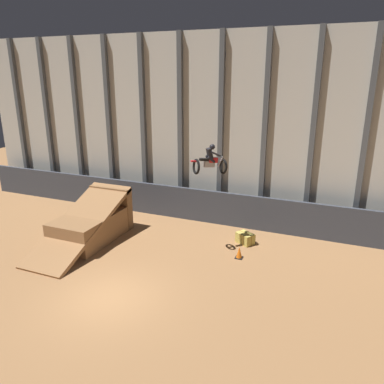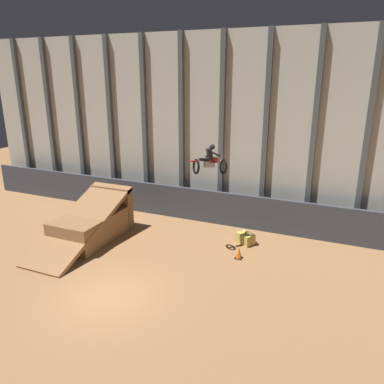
# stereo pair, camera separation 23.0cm
# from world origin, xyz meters

# --- Properties ---
(ground_plane) EXTENTS (60.00, 60.00, 0.00)m
(ground_plane) POSITION_xyz_m (0.00, 0.00, 0.00)
(ground_plane) COLOR #996B42
(arena_back_wall) EXTENTS (32.00, 0.40, 10.78)m
(arena_back_wall) POSITION_xyz_m (0.00, 10.06, 5.39)
(arena_back_wall) COLOR beige
(arena_back_wall) RESTS_ON ground_plane
(lower_barrier) EXTENTS (31.36, 0.20, 1.98)m
(lower_barrier) POSITION_xyz_m (0.00, 8.95, 0.99)
(lower_barrier) COLOR #383D47
(lower_barrier) RESTS_ON ground_plane
(dirt_ramp) EXTENTS (2.50, 6.23, 2.56)m
(dirt_ramp) POSITION_xyz_m (-4.03, 4.49, 0.85)
(dirt_ramp) COLOR olive
(dirt_ramp) RESTS_ON ground_plane
(rider_bike_solo) EXTENTS (1.64, 1.61, 1.51)m
(rider_bike_solo) POSITION_xyz_m (2.19, 5.56, 4.53)
(rider_bike_solo) COLOR black
(traffic_cone_near_ramp) EXTENTS (0.36, 0.36, 0.58)m
(traffic_cone_near_ramp) POSITION_xyz_m (3.86, 5.23, 0.28)
(traffic_cone_near_ramp) COLOR black
(traffic_cone_near_ramp) RESTS_ON ground_plane
(hay_bale_trackside) EXTENTS (1.08, 0.99, 0.57)m
(hay_bale_trackside) POSITION_xyz_m (3.70, 6.95, 0.28)
(hay_bale_trackside) COLOR #CCB751
(hay_bale_trackside) RESTS_ON ground_plane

